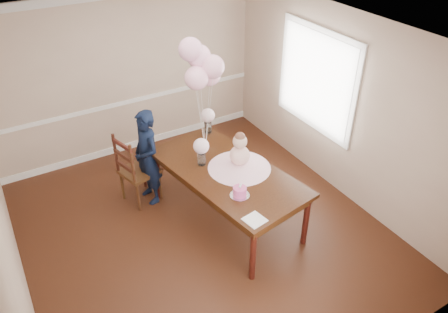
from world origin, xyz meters
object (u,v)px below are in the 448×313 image
(birthday_cake, at_px, (240,191))
(dining_chair_seat, at_px, (139,171))
(dining_table_top, at_px, (227,172))
(woman, at_px, (147,158))

(birthday_cake, bearing_deg, dining_chair_seat, 114.97)
(dining_table_top, height_order, woman, woman)
(birthday_cake, height_order, dining_chair_seat, birthday_cake)
(dining_chair_seat, distance_m, woman, 0.27)
(dining_chair_seat, height_order, woman, woman)
(dining_table_top, relative_size, dining_chair_seat, 4.56)
(birthday_cake, relative_size, woman, 0.11)
(woman, bearing_deg, dining_table_top, 31.78)
(dining_table_top, xyz_separation_m, dining_chair_seat, (-0.86, 1.04, -0.31))
(woman, bearing_deg, dining_chair_seat, -126.96)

